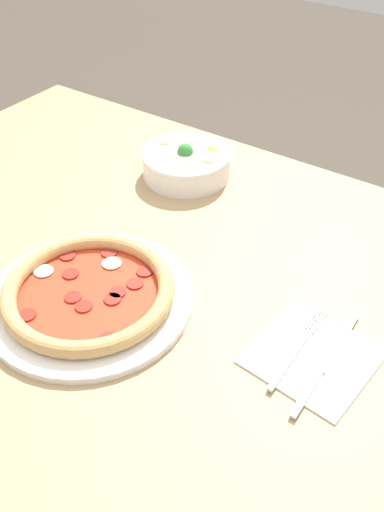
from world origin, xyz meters
The scene contains 7 objects.
ground_plane centered at (0.00, 0.00, 0.00)m, with size 8.00×8.00×0.00m, color #4C4238.
dining_table centered at (0.00, 0.00, 0.64)m, with size 1.38×0.92×0.73m.
pizza centered at (-0.06, -0.11, 0.75)m, with size 0.32×0.32×0.04m.
bowl centered at (-0.15, 0.28, 0.76)m, with size 0.18×0.18×0.07m.
napkin centered at (0.27, -0.01, 0.73)m, with size 0.17×0.17×0.00m.
fork centered at (0.25, -0.02, 0.74)m, with size 0.02×0.18×0.00m.
knife centered at (0.29, -0.02, 0.73)m, with size 0.02×0.22×0.01m.
Camera 1 is at (0.43, -0.54, 1.34)m, focal length 40.00 mm.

